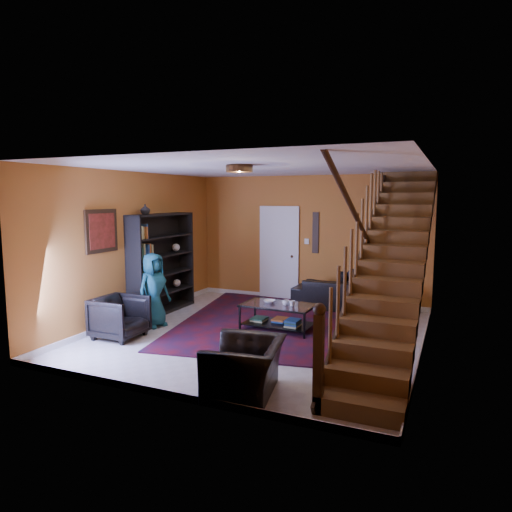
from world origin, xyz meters
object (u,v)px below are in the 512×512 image
(bookshelf, at_px, (162,265))
(armchair_left, at_px, (120,317))
(coffee_table, at_px, (278,315))
(armchair_right, at_px, (245,367))
(sofa, at_px, (345,295))

(bookshelf, distance_m, armchair_left, 1.87)
(bookshelf, relative_size, coffee_table, 1.59)
(armchair_left, bearing_deg, armchair_right, -112.07)
(bookshelf, bearing_deg, armchair_right, -41.98)
(armchair_right, relative_size, coffee_table, 0.78)
(sofa, xyz_separation_m, armchair_right, (-0.17, -4.55, 0.01))
(coffee_table, bearing_deg, sofa, 69.51)
(sofa, relative_size, armchair_right, 2.17)
(sofa, height_order, armchair_left, armchair_left)
(bookshelf, height_order, armchair_right, bookshelf)
(sofa, bearing_deg, armchair_right, 89.76)
(sofa, distance_m, armchair_left, 4.55)
(sofa, bearing_deg, coffee_table, 71.42)
(bookshelf, relative_size, sofa, 0.94)
(sofa, height_order, armchair_right, armchair_right)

